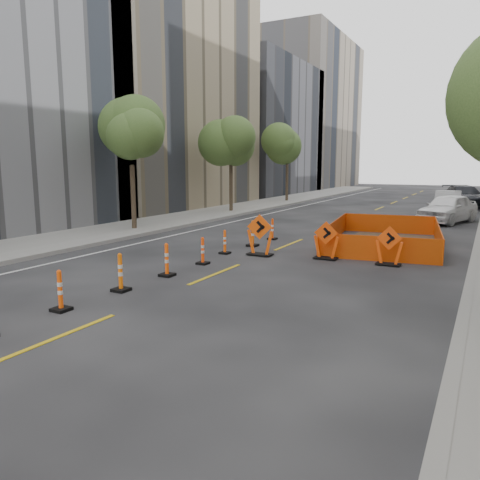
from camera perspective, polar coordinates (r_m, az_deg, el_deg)
The scene contains 22 objects.
ground_plane at distance 11.40m, azimuth -13.50°, elevation -8.22°, with size 140.00×140.00×0.00m, color black.
sidewalk_left at distance 26.07m, azimuth -10.88°, elevation 1.90°, with size 4.00×90.00×0.15m, color gray.
bld_left_c at distance 38.94m, azimuth -12.65°, elevation 23.45°, with size 12.00×18.00×26.00m, color tan.
bld_left_d at distance 53.28m, azimuth 0.94°, elevation 13.27°, with size 12.00×16.00×14.00m, color #4C4C51.
bld_left_e at distance 68.47m, azimuth 7.45°, elevation 14.85°, with size 12.00×20.00×20.00m, color gray.
tree_l_b at distance 23.97m, azimuth -13.13°, elevation 11.85°, with size 2.80×2.80×5.95m.
tree_l_c at distance 32.19m, azimuth -1.12°, elevation 11.40°, with size 2.80×2.80×5.95m.
tree_l_d at distance 41.20m, azimuth 5.81°, elevation 10.91°, with size 2.80×2.80×5.95m.
channelizer_2 at distance 11.62m, azimuth -21.08°, elevation -5.76°, with size 0.39×0.39×0.98m, color #EC4A09, non-canonical shape.
channelizer_3 at distance 12.88m, azimuth -14.38°, elevation -3.83°, with size 0.41×0.41×1.04m, color #E65F09, non-canonical shape.
channelizer_4 at distance 14.30m, azimuth -8.92°, elevation -2.39°, with size 0.40×0.40×1.02m, color #FF500A, non-canonical shape.
channelizer_5 at distance 15.85m, azimuth -4.57°, elevation -1.30°, with size 0.37×0.37×0.94m, color #FF420A, non-canonical shape.
channelizer_6 at distance 17.62m, azimuth -1.86°, elevation -0.23°, with size 0.36×0.36×0.92m, color #EC4E09, non-canonical shape.
channelizer_7 at distance 19.20m, azimuth 1.55°, elevation 0.82°, with size 0.42×0.42×1.08m, color #DB5609, non-canonical shape.
channelizer_8 at distance 20.95m, azimuth 3.97°, elevation 1.35°, with size 0.37×0.37×0.95m, color #EF450A, non-canonical shape.
chevron_sign_left at distance 17.24m, azimuth 2.46°, elevation 0.62°, with size 1.03×0.62×1.54m, color #E54A09, non-canonical shape.
chevron_sign_center at distance 16.85m, azimuth 10.45°, elevation -0.04°, with size 0.91×0.55×1.37m, color #E74409, non-canonical shape.
chevron_sign_right at distance 16.35m, azimuth 17.73°, elevation -0.69°, with size 0.89×0.53×1.33m, color #F7470A, non-canonical shape.
safety_fence at distance 20.48m, azimuth 17.14°, elevation 0.68°, with size 4.20×7.15×0.89m, color #F65C0C, non-canonical shape.
parked_car_near at distance 29.33m, azimuth 24.01°, elevation 3.54°, with size 1.94×4.83×1.65m, color white.
parked_car_mid at distance 34.67m, azimuth 23.99°, elevation 4.22°, with size 1.62×4.64×1.53m, color #A3A4A9.
parked_car_far at distance 40.47m, azimuth 25.62°, elevation 4.83°, with size 2.32×5.71×1.66m, color black.
Camera 1 is at (7.30, -8.07, 3.40)m, focal length 35.00 mm.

